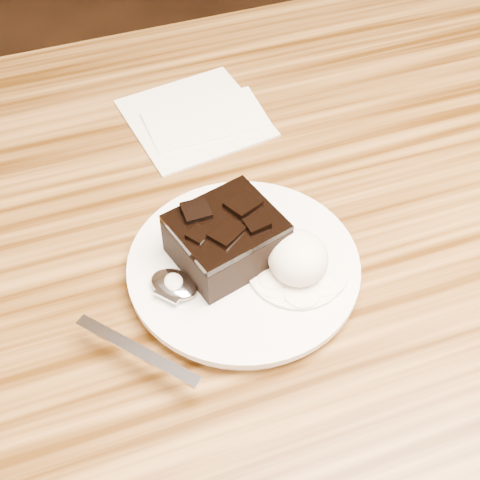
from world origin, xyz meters
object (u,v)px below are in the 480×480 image
object	(u,v)px
plate	(244,269)
brownie	(227,241)
dining_table	(304,395)
napkin	(195,117)
ice_cream_scoop	(298,258)
spoon	(174,285)

from	to	relation	value
plate	brownie	size ratio (longest dim) A/B	2.38
dining_table	napkin	distance (m)	0.43
plate	ice_cream_scoop	size ratio (longest dim) A/B	3.73
brownie	napkin	size ratio (longest dim) A/B	0.62
plate	spoon	size ratio (longest dim) A/B	1.21
plate	ice_cream_scoop	xyz separation A→B (m)	(0.04, -0.02, 0.03)
plate	brownie	xyz separation A→B (m)	(-0.01, 0.01, 0.03)
ice_cream_scoop	napkin	size ratio (longest dim) A/B	0.40
dining_table	brownie	distance (m)	0.43
spoon	napkin	distance (m)	0.26
brownie	ice_cream_scoop	world-z (taller)	same
brownie	plate	bearing A→B (deg)	-50.51
brownie	ice_cream_scoop	distance (m)	0.07
brownie	napkin	xyz separation A→B (m)	(0.04, 0.22, -0.04)
spoon	napkin	bearing A→B (deg)	28.91
napkin	spoon	bearing A→B (deg)	-111.13
dining_table	brownie	xyz separation A→B (m)	(-0.12, -0.02, 0.41)
brownie	spoon	bearing A→B (deg)	-159.84
brownie	ice_cream_scoop	size ratio (longest dim) A/B	1.56
brownie	napkin	world-z (taller)	brownie
ice_cream_scoop	spoon	bearing A→B (deg)	170.92
napkin	plate	bearing A→B (deg)	-96.05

